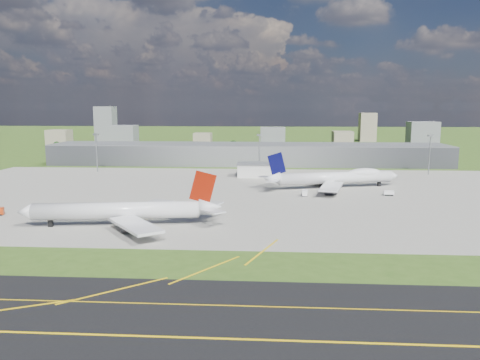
# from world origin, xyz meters

# --- Properties ---
(ground) EXTENTS (1400.00, 1400.00, 0.00)m
(ground) POSITION_xyz_m (0.00, 150.00, 0.00)
(ground) COLOR #35561A
(ground) RESTS_ON ground
(taxiway) EXTENTS (1400.00, 60.00, 0.06)m
(taxiway) POSITION_xyz_m (0.00, -110.00, 0.03)
(taxiway) COLOR black
(taxiway) RESTS_ON ground
(apron) EXTENTS (360.00, 190.00, 0.08)m
(apron) POSITION_xyz_m (10.00, 40.00, 0.04)
(apron) COLOR gray
(apron) RESTS_ON ground
(terminal) EXTENTS (300.00, 42.00, 15.00)m
(terminal) POSITION_xyz_m (0.00, 165.00, 7.50)
(terminal) COLOR slate
(terminal) RESTS_ON ground
(ops_building) EXTENTS (26.00, 16.00, 8.00)m
(ops_building) POSITION_xyz_m (10.00, 100.00, 4.00)
(ops_building) COLOR silver
(ops_building) RESTS_ON ground
(mast_west) EXTENTS (3.50, 2.00, 25.90)m
(mast_west) POSITION_xyz_m (-100.00, 115.00, 17.71)
(mast_west) COLOR gray
(mast_west) RESTS_ON ground
(mast_center) EXTENTS (3.50, 2.00, 25.90)m
(mast_center) POSITION_xyz_m (10.00, 115.00, 17.71)
(mast_center) COLOR gray
(mast_center) RESTS_ON ground
(mast_east) EXTENTS (3.50, 2.00, 25.90)m
(mast_east) POSITION_xyz_m (120.00, 115.00, 17.71)
(mast_east) COLOR gray
(mast_east) RESTS_ON ground
(airliner_red_twin) EXTENTS (74.50, 57.58, 20.46)m
(airliner_red_twin) POSITION_xyz_m (-36.74, -26.67, 5.45)
(airliner_red_twin) COLOR silver
(airliner_red_twin) RESTS_ON ground
(airliner_blue_quad) EXTENTS (76.24, 58.60, 20.30)m
(airliner_blue_quad) POSITION_xyz_m (52.83, 60.28, 5.64)
(airliner_blue_quad) COLOR silver
(airliner_blue_quad) RESTS_ON ground
(tug_yellow) EXTENTS (3.37, 3.64, 1.62)m
(tug_yellow) POSITION_xyz_m (-34.56, -14.20, 0.86)
(tug_yellow) COLOR #E4AC0D
(tug_yellow) RESTS_ON ground
(van_white_near) EXTENTS (3.08, 5.94, 2.88)m
(van_white_near) POSITION_xyz_m (34.41, 36.01, 1.44)
(van_white_near) COLOR white
(van_white_near) RESTS_ON ground
(van_white_far) EXTENTS (5.12, 2.80, 2.54)m
(van_white_far) POSITION_xyz_m (76.08, 39.36, 1.28)
(van_white_far) COLOR white
(van_white_far) RESTS_ON ground
(bldg_far_w) EXTENTS (24.00, 20.00, 18.00)m
(bldg_far_w) POSITION_xyz_m (-220.00, 320.00, 9.00)
(bldg_far_w) COLOR gray
(bldg_far_w) RESTS_ON ground
(bldg_w) EXTENTS (28.00, 22.00, 24.00)m
(bldg_w) POSITION_xyz_m (-140.00, 300.00, 12.00)
(bldg_w) COLOR slate
(bldg_w) RESTS_ON ground
(bldg_cw) EXTENTS (20.00, 18.00, 14.00)m
(bldg_cw) POSITION_xyz_m (-60.00, 340.00, 7.00)
(bldg_cw) COLOR gray
(bldg_cw) RESTS_ON ground
(bldg_c) EXTENTS (26.00, 20.00, 22.00)m
(bldg_c) POSITION_xyz_m (20.00, 310.00, 11.00)
(bldg_c) COLOR slate
(bldg_c) RESTS_ON ground
(bldg_ce) EXTENTS (22.00, 24.00, 16.00)m
(bldg_ce) POSITION_xyz_m (100.00, 350.00, 8.00)
(bldg_ce) COLOR gray
(bldg_ce) RESTS_ON ground
(bldg_e) EXTENTS (30.00, 22.00, 28.00)m
(bldg_e) POSITION_xyz_m (180.00, 320.00, 14.00)
(bldg_e) COLOR slate
(bldg_e) RESTS_ON ground
(bldg_tall_w) EXTENTS (22.00, 20.00, 44.00)m
(bldg_tall_w) POSITION_xyz_m (-180.00, 360.00, 22.00)
(bldg_tall_w) COLOR slate
(bldg_tall_w) RESTS_ON ground
(bldg_tall_e) EXTENTS (20.00, 18.00, 36.00)m
(bldg_tall_e) POSITION_xyz_m (140.00, 410.00, 18.00)
(bldg_tall_e) COLOR gray
(bldg_tall_e) RESTS_ON ground
(tree_far_w) EXTENTS (7.20, 7.20, 8.80)m
(tree_far_w) POSITION_xyz_m (-200.00, 270.00, 5.18)
(tree_far_w) COLOR #382314
(tree_far_w) RESTS_ON ground
(tree_w) EXTENTS (6.75, 6.75, 8.25)m
(tree_w) POSITION_xyz_m (-110.00, 265.00, 4.86)
(tree_w) COLOR #382314
(tree_w) RESTS_ON ground
(tree_c) EXTENTS (8.10, 8.10, 9.90)m
(tree_c) POSITION_xyz_m (-20.00, 280.00, 5.84)
(tree_c) COLOR #382314
(tree_c) RESTS_ON ground
(tree_e) EXTENTS (7.65, 7.65, 9.35)m
(tree_e) POSITION_xyz_m (70.00, 275.00, 5.51)
(tree_e) COLOR #382314
(tree_e) RESTS_ON ground
(tree_far_e) EXTENTS (6.30, 6.30, 7.70)m
(tree_far_e) POSITION_xyz_m (160.00, 285.00, 4.53)
(tree_far_e) COLOR #382314
(tree_far_e) RESTS_ON ground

